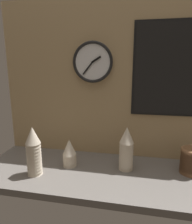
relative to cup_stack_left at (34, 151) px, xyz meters
The scene contains 8 objects.
ground_plane 47.61cm from the cup_stack_left, 14.61° to the left, with size 160.00×56.00×4.00cm, color slate.
wall_tiled_back 68.88cm from the cup_stack_left, 41.14° to the left, with size 160.00×3.00×105.00cm.
cup_stack_left is the anchor object (origin of this frame).
cup_stack_center_right 54.35cm from the cup_stack_left, 17.40° to the left, with size 8.69×8.69×26.99cm.
cup_stack_center_left 22.35cm from the cup_stack_left, 39.47° to the left, with size 8.69×8.69×17.48cm.
bowl_stack_far_right 91.76cm from the cup_stack_left, 11.85° to the left, with size 12.78×12.78×15.47cm.
wall_clock 66.72cm from the cup_stack_left, 51.84° to the left, with size 26.94×2.70×26.94cm.
menu_board 97.08cm from the cup_stack_left, 24.53° to the left, with size 49.41×1.32×58.84cm.
Camera 1 is at (12.53, -108.46, 61.71)cm, focal length 32.00 mm.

